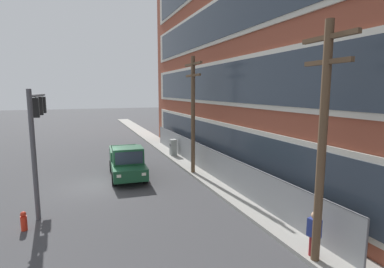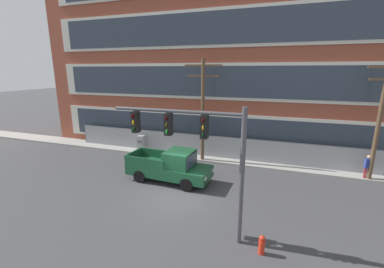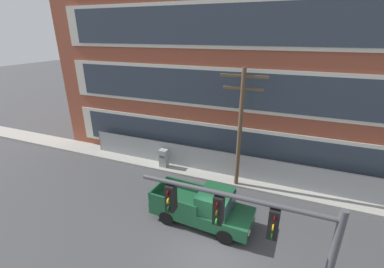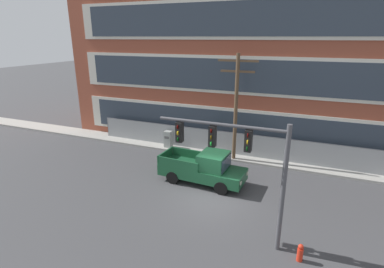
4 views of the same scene
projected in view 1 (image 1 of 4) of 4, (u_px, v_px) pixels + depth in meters
ground_plane at (99, 186)px, 17.43m from camera, size 160.00×160.00×0.00m
sidewalk_building_side at (205, 174)px, 19.76m from camera, size 80.00×1.92×0.16m
brick_mill_building at (346, 8)px, 16.04m from camera, size 41.93×10.95×19.76m
chain_link_fence at (206, 160)px, 19.87m from camera, size 24.00×0.06×1.86m
traffic_signal_mast at (37, 121)px, 14.02m from camera, size 5.56×0.43×5.59m
pickup_truck_dark_green at (127, 163)px, 19.01m from camera, size 5.44×2.27×2.08m
utility_pole_near_corner at (193, 109)px, 19.25m from camera, size 2.76×0.26×7.67m
utility_pole_midblock at (323, 136)px, 9.00m from camera, size 2.06×0.26×7.54m
electrical_cabinet at (173, 148)px, 24.99m from camera, size 0.57×0.52×1.49m
pedestrian_near_cabinet at (314, 233)px, 9.61m from camera, size 0.45×0.33×1.69m
fire_hydrant at (24, 221)px, 11.86m from camera, size 0.24×0.24×0.78m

